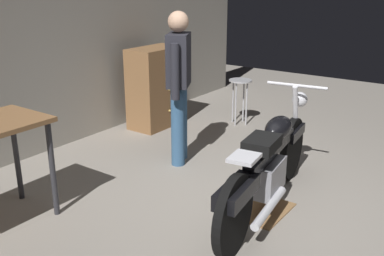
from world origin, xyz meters
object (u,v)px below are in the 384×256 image
object	(u,v)px
person_standing	(179,82)
wooden_dresser	(156,87)
motorcycle	(269,162)
shop_stool	(240,90)

from	to	relation	value
person_standing	wooden_dresser	distance (m)	1.41
person_standing	wooden_dresser	bearing A→B (deg)	-157.67
motorcycle	wooden_dresser	size ratio (longest dim) A/B	1.98
shop_stool	wooden_dresser	distance (m)	1.17
person_standing	shop_stool	distance (m)	1.66
motorcycle	shop_stool	world-z (taller)	motorcycle
person_standing	wooden_dresser	size ratio (longest dim) A/B	1.52
person_standing	wooden_dresser	world-z (taller)	person_standing
motorcycle	person_standing	world-z (taller)	person_standing
motorcycle	wooden_dresser	world-z (taller)	wooden_dresser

